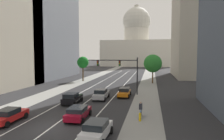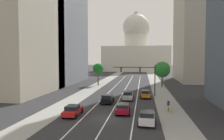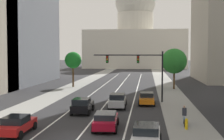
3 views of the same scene
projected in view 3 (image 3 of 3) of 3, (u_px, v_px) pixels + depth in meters
name	position (u px, v px, depth m)	size (l,w,h in m)	color
ground_plane	(122.00, 84.00, 62.79)	(400.00, 400.00, 0.00)	#2B2B2D
sidewalk_left	(74.00, 86.00, 58.77)	(3.95, 130.00, 0.01)	gray
sidewalk_right	(167.00, 87.00, 56.88)	(3.95, 130.00, 0.01)	gray
lane_stripe_left	(93.00, 93.00, 48.27)	(0.16, 90.00, 0.01)	white
lane_stripe_center	(114.00, 94.00, 47.90)	(0.16, 90.00, 0.01)	white
lane_stripe_right	(136.00, 94.00, 47.54)	(0.16, 90.00, 0.01)	white
capitol_building	(135.00, 36.00, 131.32)	(40.72, 22.89, 36.99)	beige
car_black	(82.00, 105.00, 32.42)	(2.07, 4.24, 1.60)	black
car_red	(17.00, 125.00, 24.10)	(1.99, 4.44, 1.43)	red
car_white	(146.00, 135.00, 20.69)	(2.12, 4.14, 1.53)	silver
car_silver	(118.00, 100.00, 35.76)	(2.09, 4.68, 1.60)	#B2B5BA
car_crimson	(106.00, 120.00, 25.64)	(2.14, 4.49, 1.41)	maroon
car_orange	(147.00, 98.00, 38.05)	(1.98, 4.40, 1.45)	orange
traffic_signal_mast	(140.00, 65.00, 40.01)	(8.88, 0.39, 6.44)	black
fire_hydrant	(186.00, 124.00, 25.59)	(0.26, 0.35, 0.91)	yellow
cyclist	(184.00, 116.00, 27.00)	(0.38, 1.70, 1.72)	black
street_tree_mid_left	(73.00, 60.00, 57.39)	(3.02, 3.02, 6.41)	#51381E
street_tree_far_right	(174.00, 61.00, 53.89)	(4.32, 4.32, 6.98)	#51381E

